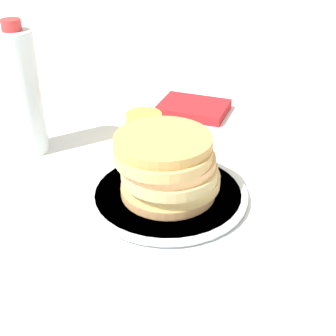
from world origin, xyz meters
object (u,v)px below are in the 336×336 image
Objects in this scene: plate at (168,194)px; pancake_stack at (167,166)px; water_bottle_near at (23,93)px; juice_glass at (144,127)px.

plate is 0.05m from pancake_stack.
pancake_stack is at bearing -112.79° from plate.
water_bottle_near reaches higher than plate.
juice_glass is (-0.06, 0.19, 0.02)m from plate.
water_bottle_near is at bearing -165.69° from juice_glass.
juice_glass is (-0.06, 0.19, -0.03)m from pancake_stack.
pancake_stack reaches higher than plate.
water_bottle_near is at bearing 152.23° from plate.
water_bottle_near reaches higher than juice_glass.
pancake_stack is at bearing -28.22° from water_bottle_near.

